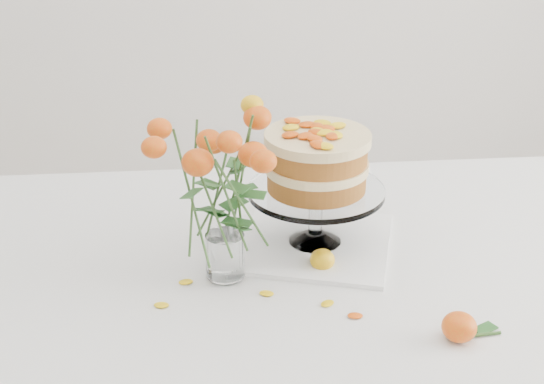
{
  "coord_description": "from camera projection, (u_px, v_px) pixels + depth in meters",
  "views": [
    {
      "loc": [
        -0.21,
        -1.2,
        1.48
      ],
      "look_at": [
        -0.1,
        0.02,
        0.9
      ],
      "focal_mm": 50.0,
      "sensor_mm": 36.0,
      "label": 1
    }
  ],
  "objects": [
    {
      "name": "stray_petal_c",
      "position": [
        355.0,
        316.0,
        1.25
      ],
      "size": [
        0.03,
        0.02,
        0.0
      ],
      "primitive_type": "ellipsoid",
      "color": "yellow",
      "rests_on": "table"
    },
    {
      "name": "cake_stand",
      "position": [
        317.0,
        167.0,
        1.4
      ],
      "size": [
        0.26,
        0.26,
        0.23
      ],
      "rotation": [
        0.0,
        0.0,
        0.43
      ],
      "color": "white",
      "rests_on": "napkin"
    },
    {
      "name": "loose_rose_far",
      "position": [
        459.0,
        327.0,
        1.18
      ],
      "size": [
        0.1,
        0.06,
        0.05
      ],
      "rotation": [
        0.0,
        0.0,
        0.08
      ],
      "color": "#EA3A0B",
      "rests_on": "table"
    },
    {
      "name": "stray_petal_e",
      "position": [
        161.0,
        305.0,
        1.28
      ],
      "size": [
        0.03,
        0.02,
        0.0
      ],
      "primitive_type": "ellipsoid",
      "color": "yellow",
      "rests_on": "table"
    },
    {
      "name": "napkin",
      "position": [
        315.0,
        243.0,
        1.47
      ],
      "size": [
        0.35,
        0.35,
        0.01
      ],
      "primitive_type": "cube",
      "rotation": [
        0.0,
        0.0,
        -0.29
      ],
      "color": "white",
      "rests_on": "table"
    },
    {
      "name": "stray_petal_b",
      "position": [
        327.0,
        304.0,
        1.28
      ],
      "size": [
        0.03,
        0.02,
        0.0
      ],
      "primitive_type": "ellipsoid",
      "color": "yellow",
      "rests_on": "table"
    },
    {
      "name": "rose_vase",
      "position": [
        223.0,
        174.0,
        1.27
      ],
      "size": [
        0.29,
        0.29,
        0.35
      ],
      "rotation": [
        0.0,
        0.0,
        -0.33
      ],
      "color": "white",
      "rests_on": "table"
    },
    {
      "name": "stray_petal_a",
      "position": [
        267.0,
        294.0,
        1.31
      ],
      "size": [
        0.03,
        0.02,
        0.0
      ],
      "primitive_type": "ellipsoid",
      "color": "yellow",
      "rests_on": "table"
    },
    {
      "name": "stray_petal_d",
      "position": [
        186.0,
        282.0,
        1.34
      ],
      "size": [
        0.03,
        0.02,
        0.0
      ],
      "primitive_type": "ellipsoid",
      "color": "yellow",
      "rests_on": "table"
    },
    {
      "name": "loose_rose_near",
      "position": [
        323.0,
        260.0,
        1.38
      ],
      "size": [
        0.08,
        0.05,
        0.04
      ],
      "rotation": [
        0.0,
        0.0,
        0.12
      ],
      "color": "#FFAC16",
      "rests_on": "table"
    },
    {
      "name": "table",
      "position": [
        325.0,
        299.0,
        1.44
      ],
      "size": [
        1.43,
        0.93,
        0.76
      ],
      "color": "tan",
      "rests_on": "ground"
    }
  ]
}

